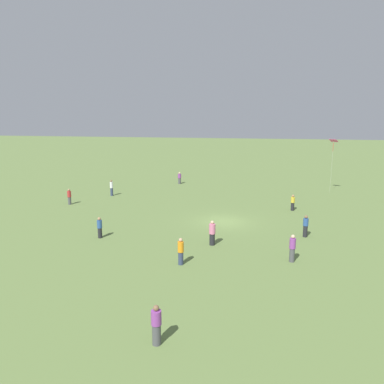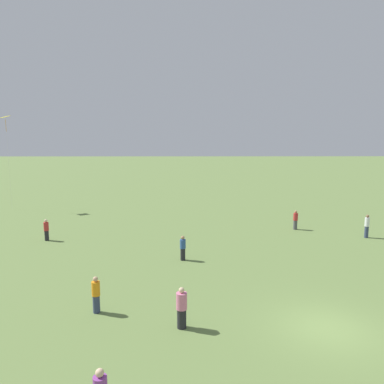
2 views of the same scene
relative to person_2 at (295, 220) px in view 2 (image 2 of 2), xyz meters
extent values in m
plane|color=olive|center=(-16.49, 3.28, -0.82)|extent=(240.00, 240.00, 0.00)
cylinder|color=#4C4C51|center=(0.00, 0.00, -0.42)|extent=(0.46, 0.46, 0.80)
cylinder|color=#B72D2D|center=(0.00, 0.00, 0.29)|extent=(0.54, 0.54, 0.62)
sphere|color=#A87A56|center=(0.00, 0.00, 0.72)|extent=(0.24, 0.24, 0.24)
cylinder|color=#232328|center=(-7.78, 9.53, -0.43)|extent=(0.39, 0.39, 0.79)
cylinder|color=#2D5193|center=(-7.78, 9.53, 0.26)|extent=(0.45, 0.45, 0.59)
sphere|color=#A87A56|center=(-7.78, 9.53, 0.68)|extent=(0.24, 0.24, 0.24)
cylinder|color=#232328|center=(-16.37, 9.44, -0.40)|extent=(0.41, 0.41, 0.85)
cylinder|color=pink|center=(-16.37, 9.44, 0.38)|extent=(0.48, 0.48, 0.72)
sphere|color=beige|center=(-16.37, 9.44, 0.86)|extent=(0.24, 0.24, 0.24)
sphere|color=beige|center=(-21.79, 11.58, 0.85)|extent=(0.24, 0.24, 0.24)
cylinder|color=#333D5B|center=(-14.96, 13.39, -0.41)|extent=(0.45, 0.45, 0.83)
cylinder|color=orange|center=(-14.96, 13.39, 0.33)|extent=(0.53, 0.53, 0.66)
sphere|color=tan|center=(-14.96, 13.39, 0.79)|extent=(0.24, 0.24, 0.24)
cylinder|color=#232328|center=(-3.18, 20.08, -0.43)|extent=(0.44, 0.44, 0.78)
cylinder|color=#B72D2D|center=(-3.18, 20.08, 0.28)|extent=(0.52, 0.52, 0.65)
sphere|color=beige|center=(-3.18, 20.08, 0.73)|extent=(0.24, 0.24, 0.24)
cylinder|color=#333D5B|center=(-2.59, -4.91, -0.37)|extent=(0.34, 0.34, 0.92)
cylinder|color=white|center=(-2.59, -4.91, 0.44)|extent=(0.40, 0.40, 0.70)
sphere|color=brown|center=(-2.59, -4.91, 0.91)|extent=(0.24, 0.24, 0.24)
cube|color=yellow|center=(8.80, 28.33, 9.05)|extent=(1.23, 1.23, 0.26)
cylinder|color=orange|center=(8.80, 28.33, 8.15)|extent=(0.04, 0.04, 1.27)
cylinder|color=silver|center=(8.80, 28.33, 4.11)|extent=(0.01, 0.01, 9.87)
camera|label=1|loc=(-19.90, 34.82, 8.34)|focal=35.00mm
camera|label=2|loc=(-31.16, 9.13, 7.34)|focal=35.00mm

